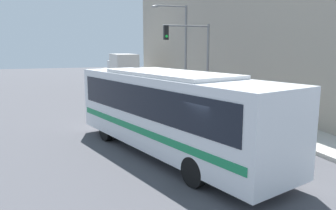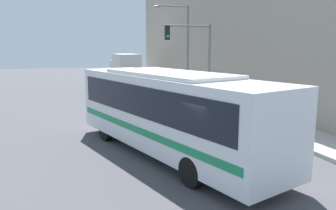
{
  "view_description": "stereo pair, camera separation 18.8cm",
  "coord_description": "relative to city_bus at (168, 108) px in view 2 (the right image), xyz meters",
  "views": [
    {
      "loc": [
        -4.69,
        -8.73,
        4.01
      ],
      "look_at": [
        0.3,
        5.53,
        1.36
      ],
      "focal_mm": 35.0,
      "sensor_mm": 36.0,
      "label": 1
    },
    {
      "loc": [
        -4.51,
        -8.79,
        4.01
      ],
      "look_at": [
        0.3,
        5.53,
        1.36
      ],
      "focal_mm": 35.0,
      "sensor_mm": 36.0,
      "label": 2
    }
  ],
  "objects": [
    {
      "name": "ground_plane",
      "position": [
        0.7,
        -2.53,
        -1.8
      ],
      "size": [
        120.0,
        120.0,
        0.0
      ],
      "primitive_type": "plane",
      "color": "#47474C"
    },
    {
      "name": "sidewalk",
      "position": [
        6.44,
        17.47,
        -1.72
      ],
      "size": [
        2.48,
        70.0,
        0.16
      ],
      "color": "#B7B2A8",
      "rests_on": "ground_plane"
    },
    {
      "name": "building_facade",
      "position": [
        10.68,
        15.31,
        3.88
      ],
      "size": [
        6.0,
        33.68,
        11.36
      ],
      "color": "#9E9384",
      "rests_on": "ground_plane"
    },
    {
      "name": "city_bus",
      "position": [
        0.0,
        0.0,
        0.0
      ],
      "size": [
        5.27,
        10.45,
        3.14
      ],
      "rotation": [
        0.0,
        0.0,
        0.28
      ],
      "color": "silver",
      "rests_on": "ground_plane"
    },
    {
      "name": "delivery_truck",
      "position": [
        3.28,
        24.96,
        -0.02
      ],
      "size": [
        2.29,
        7.06,
        3.32
      ],
      "color": "silver",
      "rests_on": "ground_plane"
    },
    {
      "name": "fire_hydrant",
      "position": [
        5.8,
        2.43,
        -1.28
      ],
      "size": [
        0.28,
        0.38,
        0.74
      ],
      "color": "red",
      "rests_on": "sidewalk"
    },
    {
      "name": "traffic_light_pole",
      "position": [
        4.84,
        8.96,
        2.05
      ],
      "size": [
        3.28,
        0.35,
        5.39
      ],
      "color": "slate",
      "rests_on": "sidewalk"
    },
    {
      "name": "street_lamp",
      "position": [
        5.65,
        13.13,
        2.61
      ],
      "size": [
        2.91,
        0.28,
        7.07
      ],
      "color": "slate",
      "rests_on": "sidewalk"
    },
    {
      "name": "pedestrian_near_corner",
      "position": [
        7.06,
        11.62,
        -0.73
      ],
      "size": [
        0.34,
        0.34,
        1.79
      ],
      "color": "#23283D",
      "rests_on": "sidewalk"
    },
    {
      "name": "pedestrian_mid_block",
      "position": [
        6.14,
        6.87,
        -0.85
      ],
      "size": [
        0.34,
        0.34,
        1.57
      ],
      "color": "slate",
      "rests_on": "sidewalk"
    }
  ]
}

